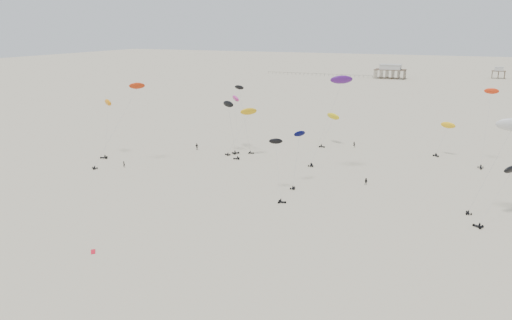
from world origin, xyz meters
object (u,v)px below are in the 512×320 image
at_px(pavilion_small, 498,73).
at_px(rig_3, 445,132).
at_px(pavilion_main, 390,72).
at_px(spectator_0, 124,167).
at_px(rig_7, 504,182).

distance_m(pavilion_small, rig_3, 243.09).
distance_m(pavilion_main, spectator_0, 260.49).
xyz_separation_m(pavilion_main, rig_7, (60.64, -258.40, 2.85)).
height_order(pavilion_small, rig_3, rig_3).
bearing_deg(pavilion_main, rig_3, -77.36).
relative_size(pavilion_main, rig_3, 2.14).
xyz_separation_m(pavilion_small, rig_7, (-9.36, -288.40, 3.59)).
relative_size(rig_3, rig_7, 0.71).
bearing_deg(spectator_0, pavilion_main, -82.01).
height_order(rig_7, spectator_0, rig_7).
height_order(pavilion_main, spectator_0, pavilion_main).
bearing_deg(pavilion_small, rig_3, -95.30).
bearing_deg(pavilion_main, rig_7, -76.79).
bearing_deg(spectator_0, rig_3, -134.25).
height_order(pavilion_main, rig_7, rig_7).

